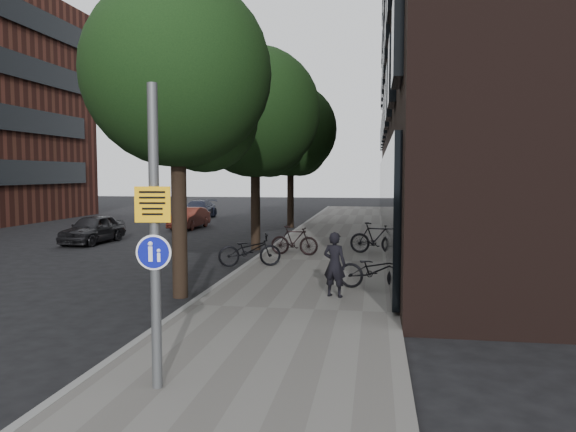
% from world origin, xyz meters
% --- Properties ---
extents(ground, '(120.00, 120.00, 0.00)m').
position_xyz_m(ground, '(0.00, 0.00, 0.00)').
color(ground, black).
rests_on(ground, ground).
extents(sidewalk, '(4.50, 60.00, 0.12)m').
position_xyz_m(sidewalk, '(0.25, 10.00, 0.06)').
color(sidewalk, '#5D5A56').
rests_on(sidewalk, ground).
extents(curb_edge, '(0.15, 60.00, 0.13)m').
position_xyz_m(curb_edge, '(-2.00, 10.00, 0.07)').
color(curb_edge, slate).
rests_on(curb_edge, ground).
extents(building_right_dark_brick, '(12.00, 40.00, 18.00)m').
position_xyz_m(building_right_dark_brick, '(8.50, 22.00, 9.00)').
color(building_right_dark_brick, black).
rests_on(building_right_dark_brick, ground).
extents(street_tree_near, '(4.40, 4.40, 7.50)m').
position_xyz_m(street_tree_near, '(-2.53, 4.64, 5.11)').
color(street_tree_near, black).
rests_on(street_tree_near, ground).
extents(street_tree_mid, '(5.00, 5.00, 7.80)m').
position_xyz_m(street_tree_mid, '(-2.53, 13.14, 5.11)').
color(street_tree_mid, black).
rests_on(street_tree_mid, ground).
extents(street_tree_far, '(5.00, 5.00, 7.80)m').
position_xyz_m(street_tree_far, '(-2.53, 22.14, 5.11)').
color(street_tree_far, black).
rests_on(street_tree_far, ground).
extents(signpost, '(0.46, 0.13, 4.00)m').
position_xyz_m(signpost, '(-0.85, -1.26, 2.14)').
color(signpost, '#595B5E').
rests_on(signpost, sidewalk).
extents(pedestrian, '(0.64, 0.52, 1.50)m').
position_xyz_m(pedestrian, '(1.07, 4.61, 0.87)').
color(pedestrian, black).
rests_on(pedestrian, sidewalk).
extents(parked_bike_facade_near, '(1.94, 1.06, 0.97)m').
position_xyz_m(parked_bike_facade_near, '(2.00, 5.55, 0.60)').
color(parked_bike_facade_near, black).
rests_on(parked_bike_facade_near, sidewalk).
extents(parked_bike_facade_far, '(1.91, 0.93, 1.11)m').
position_xyz_m(parked_bike_facade_far, '(2.00, 11.74, 0.67)').
color(parked_bike_facade_far, black).
rests_on(parked_bike_facade_far, sidewalk).
extents(parked_bike_curb_near, '(2.03, 1.23, 1.00)m').
position_xyz_m(parked_bike_curb_near, '(-1.80, 8.44, 0.62)').
color(parked_bike_curb_near, black).
rests_on(parked_bike_curb_near, sidewalk).
extents(parked_bike_curb_far, '(1.72, 0.64, 1.01)m').
position_xyz_m(parked_bike_curb_far, '(-0.79, 11.02, 0.63)').
color(parked_bike_curb_far, black).
rests_on(parked_bike_curb_far, sidewalk).
extents(parked_car_near, '(1.64, 3.63, 1.21)m').
position_xyz_m(parked_car_near, '(-9.85, 13.90, 0.61)').
color(parked_car_near, black).
rests_on(parked_car_near, ground).
extents(parked_car_mid, '(1.37, 3.48, 1.13)m').
position_xyz_m(parked_car_mid, '(-7.89, 20.60, 0.56)').
color(parked_car_mid, maroon).
rests_on(parked_car_mid, ground).
extents(parked_car_far, '(1.70, 4.13, 1.20)m').
position_xyz_m(parked_car_far, '(-9.46, 26.98, 0.60)').
color(parked_car_far, '#1C2033').
rests_on(parked_car_far, ground).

